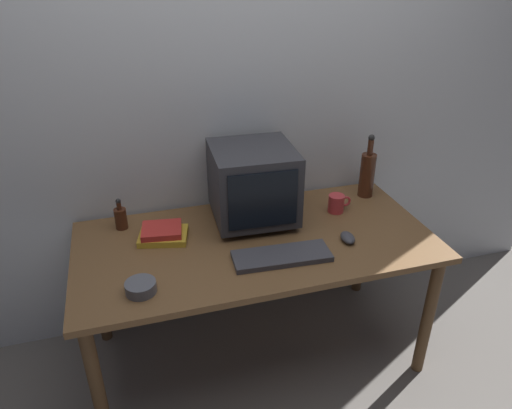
{
  "coord_description": "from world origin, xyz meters",
  "views": [
    {
      "loc": [
        -0.52,
        -1.76,
        1.87
      ],
      "look_at": [
        0.0,
        0.0,
        0.88
      ],
      "focal_mm": 33.31,
      "sensor_mm": 36.0,
      "label": 1
    }
  ],
  "objects": [
    {
      "name": "ground_plane",
      "position": [
        0.0,
        0.0,
        0.0
      ],
      "size": [
        6.0,
        6.0,
        0.0
      ],
      "primitive_type": "plane",
      "color": "slate"
    },
    {
      "name": "back_wall",
      "position": [
        0.0,
        0.45,
        1.25
      ],
      "size": [
        4.0,
        0.08,
        2.5
      ],
      "primitive_type": "cube",
      "color": "silver",
      "rests_on": "ground"
    },
    {
      "name": "desk",
      "position": [
        0.0,
        0.0,
        0.62
      ],
      "size": [
        1.62,
        0.79,
        0.7
      ],
      "color": "brown",
      "rests_on": "ground"
    },
    {
      "name": "crt_monitor",
      "position": [
        0.04,
        0.18,
        0.9
      ],
      "size": [
        0.4,
        0.4,
        0.37
      ],
      "color": "#333338",
      "rests_on": "desk"
    },
    {
      "name": "keyboard",
      "position": [
        0.06,
        -0.18,
        0.72
      ],
      "size": [
        0.43,
        0.17,
        0.02
      ],
      "primitive_type": "cube",
      "rotation": [
        0.0,
        0.0,
        -0.06
      ],
      "color": "#3F3F47",
      "rests_on": "desk"
    },
    {
      "name": "computer_mouse",
      "position": [
        0.39,
        -0.13,
        0.72
      ],
      "size": [
        0.07,
        0.11,
        0.04
      ],
      "primitive_type": "ellipsoid",
      "rotation": [
        0.0,
        0.0,
        -0.11
      ],
      "color": "#3F3F47",
      "rests_on": "desk"
    },
    {
      "name": "bottle_tall",
      "position": [
        0.69,
        0.26,
        0.83
      ],
      "size": [
        0.08,
        0.08,
        0.34
      ],
      "color": "#472314",
      "rests_on": "desk"
    },
    {
      "name": "bottle_short",
      "position": [
        -0.58,
        0.28,
        0.76
      ],
      "size": [
        0.06,
        0.06,
        0.16
      ],
      "color": "#472314",
      "rests_on": "desk"
    },
    {
      "name": "book_stack",
      "position": [
        -0.41,
        0.13,
        0.73
      ],
      "size": [
        0.25,
        0.21,
        0.06
      ],
      "color": "gold",
      "rests_on": "desk"
    },
    {
      "name": "mug",
      "position": [
        0.46,
        0.14,
        0.75
      ],
      "size": [
        0.12,
        0.08,
        0.09
      ],
      "color": "#CC383D",
      "rests_on": "desk"
    },
    {
      "name": "cd_spindle",
      "position": [
        -0.53,
        -0.24,
        0.73
      ],
      "size": [
        0.12,
        0.12,
        0.04
      ],
      "primitive_type": "cylinder",
      "color": "#595B66",
      "rests_on": "desk"
    }
  ]
}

